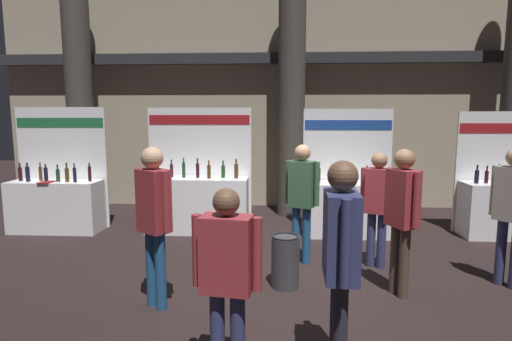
% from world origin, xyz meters
% --- Properties ---
extents(ground_plane, '(27.31, 27.31, 0.00)m').
position_xyz_m(ground_plane, '(0.00, 0.00, 0.00)').
color(ground_plane, black).
extents(hall_colonnade, '(13.65, 1.38, 6.31)m').
position_xyz_m(hall_colonnade, '(0.00, 4.34, 3.09)').
color(hall_colonnade, tan).
rests_on(hall_colonnade, ground_plane).
extents(exhibitor_booth_0, '(1.75, 0.68, 2.34)m').
position_xyz_m(exhibitor_booth_0, '(-4.45, 2.04, 0.59)').
color(exhibitor_booth_0, white).
rests_on(exhibitor_booth_0, ground_plane).
extents(exhibitor_booth_1, '(1.98, 0.66, 2.33)m').
position_xyz_m(exhibitor_booth_1, '(-1.78, 2.15, 0.61)').
color(exhibitor_booth_1, white).
rests_on(exhibitor_booth_1, ground_plane).
extents(exhibitor_booth_2, '(1.64, 0.66, 2.30)m').
position_xyz_m(exhibitor_booth_2, '(1.01, 2.08, 0.59)').
color(exhibitor_booth_2, white).
rests_on(exhibitor_booth_2, ground_plane).
extents(exhibitor_booth_3, '(1.60, 0.66, 2.25)m').
position_xyz_m(exhibitor_booth_3, '(3.82, 2.12, 0.59)').
color(exhibitor_booth_3, white).
rests_on(exhibitor_booth_3, ground_plane).
extents(trash_bin, '(0.35, 0.35, 0.68)m').
position_xyz_m(trash_bin, '(-0.17, -0.30, 0.34)').
color(trash_bin, '#38383D').
rests_on(trash_bin, ground_plane).
extents(visitor_0, '(0.47, 0.36, 1.67)m').
position_xyz_m(visitor_0, '(1.15, 0.46, 0.99)').
color(visitor_0, navy).
rests_on(visitor_0, ground_plane).
extents(visitor_1, '(0.57, 0.29, 1.63)m').
position_xyz_m(visitor_1, '(-0.67, -2.21, 0.97)').
color(visitor_1, navy).
rests_on(visitor_1, ground_plane).
extents(visitor_2, '(0.41, 0.46, 1.79)m').
position_xyz_m(visitor_2, '(2.67, -0.13, 1.07)').
color(visitor_2, navy).
rests_on(visitor_2, ground_plane).
extents(visitor_4, '(0.49, 0.35, 1.77)m').
position_xyz_m(visitor_4, '(0.08, 0.58, 1.06)').
color(visitor_4, navy).
rests_on(visitor_4, ground_plane).
extents(visitor_5, '(0.37, 0.48, 1.80)m').
position_xyz_m(visitor_5, '(1.21, -0.47, 1.08)').
color(visitor_5, '#47382D').
rests_on(visitor_5, ground_plane).
extents(visitor_6, '(0.44, 0.40, 1.85)m').
position_xyz_m(visitor_6, '(-1.65, -0.94, 1.11)').
color(visitor_6, navy).
rests_on(visitor_6, ground_plane).
extents(visitor_8, '(0.27, 0.64, 1.84)m').
position_xyz_m(visitor_8, '(0.24, -2.12, 1.13)').
color(visitor_8, '#23232D').
rests_on(visitor_8, ground_plane).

